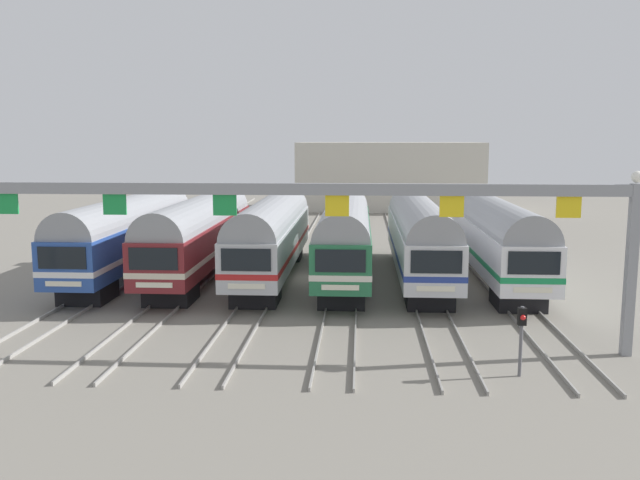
{
  "coord_description": "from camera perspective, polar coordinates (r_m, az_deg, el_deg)",
  "views": [
    {
      "loc": [
        3.02,
        -38.72,
        8.12
      ],
      "look_at": [
        0.71,
        -0.58,
        2.37
      ],
      "focal_mm": 37.75,
      "sensor_mm": 36.0,
      "label": 1
    }
  ],
  "objects": [
    {
      "name": "catenary_gantry",
      "position": [
        25.55,
        -3.35,
        2.37
      ],
      "size": [
        26.64,
        0.44,
        6.97
      ],
      "color": "gray",
      "rests_on": "ground"
    },
    {
      "name": "commuter_train_white",
      "position": [
        39.84,
        14.55,
        0.45
      ],
      "size": [
        2.88,
        18.06,
        4.77
      ],
      "color": "white",
      "rests_on": "ground"
    },
    {
      "name": "ground_plane",
      "position": [
        39.68,
        -0.98,
        -3.25
      ],
      "size": [
        160.0,
        160.0,
        0.0
      ],
      "primitive_type": "plane",
      "color": "gray"
    },
    {
      "name": "commuter_train_maroon",
      "position": [
        40.22,
        -10.15,
        0.66
      ],
      "size": [
        2.88,
        18.06,
        4.77
      ],
      "color": "maroon",
      "rests_on": "ground"
    },
    {
      "name": "track_bed",
      "position": [
        56.38,
        0.36,
        0.36
      ],
      "size": [
        22.91,
        70.0,
        0.15
      ],
      "color": "gray",
      "rests_on": "ground"
    },
    {
      "name": "commuter_train_silver",
      "position": [
        39.25,
        8.4,
        0.51
      ],
      "size": [
        2.88,
        18.06,
        5.05
      ],
      "color": "silver",
      "rests_on": "ground"
    },
    {
      "name": "yard_signal_mast",
      "position": [
        24.17,
        16.72,
        -7.12
      ],
      "size": [
        0.28,
        0.35,
        2.48
      ],
      "color": "#59595E",
      "rests_on": "ground"
    },
    {
      "name": "commuter_train_green",
      "position": [
        39.11,
        2.14,
        0.57
      ],
      "size": [
        2.88,
        18.06,
        4.77
      ],
      "color": "#236B42",
      "rests_on": "ground"
    },
    {
      "name": "commuter_train_stainless",
      "position": [
        39.44,
        -4.09,
        0.62
      ],
      "size": [
        2.88,
        18.06,
        5.05
      ],
      "color": "#B2B5BA",
      "rests_on": "ground"
    },
    {
      "name": "commuter_train_blue",
      "position": [
        41.44,
        -15.91,
        0.7
      ],
      "size": [
        2.88,
        18.06,
        5.05
      ],
      "color": "#284C9E",
      "rests_on": "ground"
    },
    {
      "name": "maintenance_building",
      "position": [
        79.28,
        5.84,
        5.44
      ],
      "size": [
        21.09,
        10.0,
        7.73
      ],
      "primitive_type": "cube",
      "color": "beige",
      "rests_on": "ground"
    }
  ]
}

